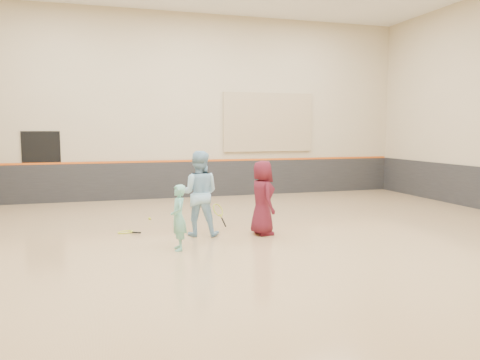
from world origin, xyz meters
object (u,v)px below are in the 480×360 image
object	(u,v)px
girl	(179,218)
young_man	(262,198)
instructor	(199,193)
spare_racket	(125,231)

from	to	relation	value
girl	young_man	size ratio (longest dim) A/B	0.77
instructor	young_man	size ratio (longest dim) A/B	1.13
girl	instructor	xyz separation A→B (m)	(0.61, 1.10, 0.28)
instructor	spare_racket	xyz separation A→B (m)	(-1.50, 0.70, -0.85)
instructor	young_man	distance (m)	1.36
instructor	girl	bearing A→B (deg)	78.29
girl	instructor	distance (m)	1.29
instructor	spare_racket	world-z (taller)	instructor
instructor	young_man	xyz separation A→B (m)	(1.32, -0.30, -0.10)
girl	young_man	bearing A→B (deg)	114.08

